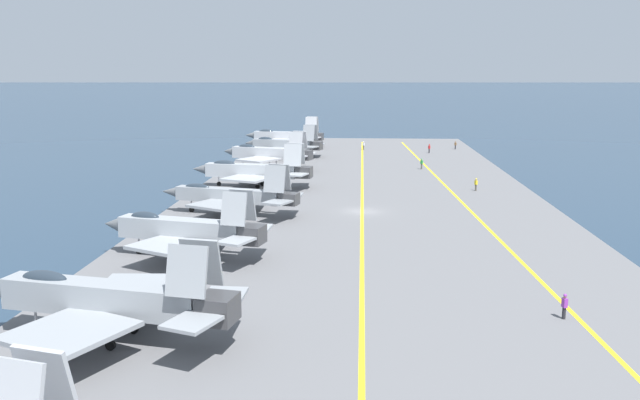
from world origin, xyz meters
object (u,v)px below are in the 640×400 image
at_px(parked_jet_second, 106,299).
at_px(crew_white_vest, 364,145).
at_px(parked_jet_third, 184,230).
at_px(crew_red_vest, 429,148).
at_px(parked_jet_eighth, 285,136).
at_px(crew_green_vest, 422,163).
at_px(crew_brown_vest, 455,145).
at_px(crew_purple_vest, 564,305).
at_px(parked_jet_seventh, 284,145).
at_px(parked_jet_fourth, 232,195).
at_px(crew_yellow_vest, 476,184).
at_px(parked_jet_sixth, 268,153).
at_px(parked_jet_fifth, 253,171).

relative_size(parked_jet_second, crew_white_vest, 9.79).
xyz_separation_m(parked_jet_third, crew_red_vest, (78.34, -28.62, -1.52)).
bearing_deg(parked_jet_eighth, parked_jet_third, -179.32).
distance_m(crew_green_vest, crew_brown_vest, 31.33).
xyz_separation_m(parked_jet_eighth, crew_purple_vest, (-100.69, -29.63, -1.41)).
relative_size(parked_jet_seventh, crew_purple_vest, 9.12).
distance_m(parked_jet_third, parked_jet_eighth, 87.63).
distance_m(parked_jet_fourth, crew_yellow_vest, 34.85).
bearing_deg(parked_jet_seventh, parked_jet_fourth, -179.79).
bearing_deg(parked_jet_sixth, crew_yellow_vest, -119.76).
bearing_deg(crew_purple_vest, crew_white_vest, 7.67).
xyz_separation_m(parked_jet_seventh, crew_green_vest, (-15.29, -24.63, -1.33)).
bearing_deg(crew_green_vest, crew_white_vest, 19.26).
bearing_deg(parked_jet_fourth, crew_green_vest, -32.79).
bearing_deg(parked_jet_fourth, parked_jet_second, 178.99).
bearing_deg(crew_white_vest, crew_purple_vest, -172.33).
height_order(parked_jet_fourth, parked_jet_sixth, parked_jet_sixth).
distance_m(parked_jet_eighth, crew_white_vest, 17.35).
xyz_separation_m(parked_jet_second, crew_red_vest, (96.70, -28.49, -1.62)).
bearing_deg(parked_jet_second, parked_jet_sixth, 0.10).
relative_size(parked_jet_second, parked_jet_third, 1.11).
distance_m(parked_jet_fifth, crew_yellow_vest, 30.60).
relative_size(parked_jet_third, crew_red_vest, 8.51).
distance_m(crew_green_vest, crew_yellow_vest, 21.03).
distance_m(parked_jet_sixth, crew_yellow_vest, 35.51).
xyz_separation_m(parked_jet_fourth, crew_red_vest, (60.50, -27.85, -1.26)).
distance_m(crew_brown_vest, crew_purple_vest, 98.87).
xyz_separation_m(parked_jet_second, parked_jet_seventh, (89.41, -0.44, -0.31)).
xyz_separation_m(parked_jet_sixth, crew_red_vest, (25.26, -28.61, -1.77)).
bearing_deg(crew_brown_vest, crew_red_vest, 140.01).
bearing_deg(parked_jet_fifth, parked_jet_second, 179.88).
height_order(parked_jet_second, crew_purple_vest, parked_jet_second).
xyz_separation_m(crew_green_vest, crew_purple_vest, (-68.83, -3.40, -0.03)).
height_order(parked_jet_second, crew_white_vest, parked_jet_second).
xyz_separation_m(crew_brown_vest, crew_red_vest, (-7.27, 6.10, 0.08)).
relative_size(parked_jet_eighth, crew_yellow_vest, 10.06).
height_order(parked_jet_sixth, crew_yellow_vest, parked_jet_sixth).
bearing_deg(parked_jet_fourth, parked_jet_fifth, 1.60).
relative_size(crew_green_vest, crew_yellow_vest, 1.03).
height_order(parked_jet_eighth, crew_brown_vest, parked_jet_eighth).
relative_size(crew_brown_vest, crew_white_vest, 0.96).
distance_m(parked_jet_seventh, crew_white_vest, 19.34).
bearing_deg(crew_yellow_vest, parked_jet_seventh, 40.35).
xyz_separation_m(crew_yellow_vest, crew_red_vest, (42.86, 2.17, 0.05)).
height_order(parked_jet_second, crew_red_vest, parked_jet_second).
relative_size(parked_jet_fourth, crew_green_vest, 9.42).
relative_size(parked_jet_sixth, crew_white_vest, 9.10).
height_order(parked_jet_second, parked_jet_fourth, parked_jet_second).
bearing_deg(parked_jet_third, parked_jet_fourth, -2.45).
xyz_separation_m(parked_jet_third, parked_jet_seventh, (71.04, -0.57, -0.21)).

